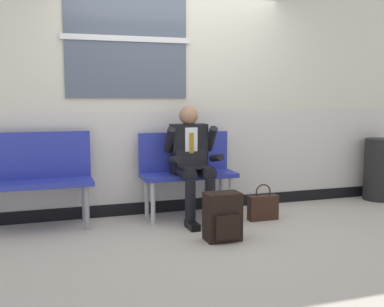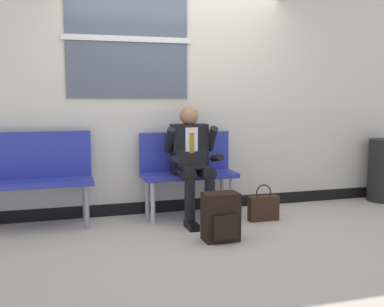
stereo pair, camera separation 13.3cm
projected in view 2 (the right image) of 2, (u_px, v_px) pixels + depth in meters
The scene contains 8 objects.
ground_plane at pixel (195, 227), 4.85m from camera, with size 18.00×18.00×0.00m, color #B2A899.
station_wall at pixel (176, 97), 5.39m from camera, with size 6.42×0.17×2.71m.
bench_with_person at pixel (187, 167), 5.24m from camera, with size 1.06×0.42×0.95m.
bench_empty at pixel (36, 173), 4.78m from camera, with size 1.14×0.42×0.99m.
person_seated at pixel (192, 160), 5.04m from camera, with size 0.57×0.70×1.25m.
backpack at pixel (221, 217), 4.36m from camera, with size 0.33×0.26×0.46m.
handbag at pixel (263, 207), 5.08m from camera, with size 0.33×0.11×0.40m.
trash_bin at pixel (383, 170), 5.99m from camera, with size 0.39×0.39×0.81m, color black.
Camera 2 is at (-1.38, -4.51, 1.37)m, focal length 43.21 mm.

